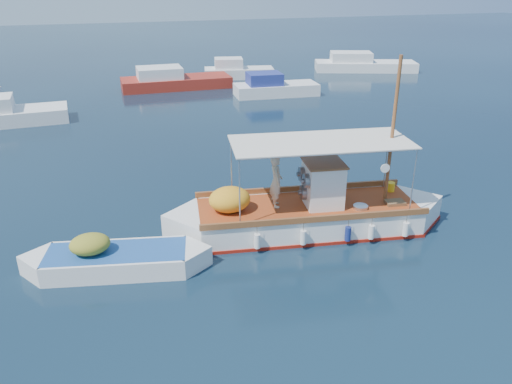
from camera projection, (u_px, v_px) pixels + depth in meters
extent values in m
plane|color=black|center=(286.00, 229.00, 16.82)|extent=(160.00, 160.00, 0.00)
cube|color=white|center=(307.00, 219.00, 16.72)|extent=(7.46, 3.36, 1.06)
cube|color=white|center=(199.00, 228.00, 16.19)|extent=(2.38, 2.38, 1.06)
cube|color=white|center=(408.00, 212.00, 17.24)|extent=(2.38, 2.38, 1.06)
cube|color=maroon|center=(307.00, 228.00, 16.84)|extent=(7.57, 3.45, 0.17)
cube|color=#973B17|center=(308.00, 206.00, 16.51)|extent=(7.44, 3.17, 0.06)
cube|color=brown|center=(299.00, 188.00, 17.56)|extent=(7.25, 1.09, 0.19)
cube|color=brown|center=(318.00, 219.00, 15.37)|extent=(7.25, 1.09, 0.19)
cube|color=white|center=(323.00, 184.00, 16.28)|extent=(1.31, 1.39, 1.44)
cube|color=brown|center=(324.00, 163.00, 15.98)|extent=(1.42, 1.50, 0.06)
cylinder|color=slate|center=(307.00, 181.00, 15.80)|extent=(0.27, 0.50, 0.48)
cylinder|color=slate|center=(302.00, 174.00, 16.35)|extent=(0.27, 0.50, 0.48)
cylinder|color=slate|center=(304.00, 192.00, 16.29)|extent=(0.27, 0.50, 0.48)
cylinder|color=brown|center=(393.00, 132.00, 15.93)|extent=(0.13, 0.13, 4.80)
cylinder|color=brown|center=(369.00, 144.00, 15.97)|extent=(1.72, 0.31, 0.08)
cylinder|color=silver|center=(231.00, 168.00, 16.67)|extent=(0.05, 0.05, 2.16)
cylinder|color=silver|center=(240.00, 193.00, 14.76)|extent=(0.05, 0.05, 2.16)
cylinder|color=silver|center=(386.00, 159.00, 17.47)|extent=(0.05, 0.05, 2.16)
cylinder|color=silver|center=(413.00, 182.00, 15.56)|extent=(0.05, 0.05, 2.16)
cube|color=beige|center=(321.00, 142.00, 15.67)|extent=(5.93, 3.06, 0.04)
ellipsoid|color=orange|center=(230.00, 199.00, 15.96)|extent=(1.49, 1.32, 0.81)
cube|color=yellow|center=(339.00, 191.00, 17.09)|extent=(0.26, 0.20, 0.38)
cylinder|color=yellow|center=(391.00, 187.00, 17.51)|extent=(0.32, 0.32, 0.33)
cube|color=brown|center=(395.00, 203.00, 16.56)|extent=(0.68, 0.51, 0.12)
cylinder|color=#B2B2B2|center=(361.00, 207.00, 16.24)|extent=(0.54, 0.54, 0.12)
cylinder|color=white|center=(385.00, 168.00, 15.27)|extent=(0.29, 0.07, 0.29)
cylinder|color=white|center=(257.00, 241.00, 15.18)|extent=(0.22, 0.22, 0.46)
cylinder|color=navy|center=(348.00, 234.00, 15.60)|extent=(0.22, 0.22, 0.46)
cylinder|color=white|center=(406.00, 229.00, 15.89)|extent=(0.22, 0.22, 0.46)
imported|color=beige|center=(276.00, 181.00, 16.10)|extent=(0.52, 0.70, 1.73)
cube|color=white|center=(117.00, 263.00, 14.43)|extent=(4.19, 2.29, 0.77)
cube|color=white|center=(47.00, 267.00, 14.24)|extent=(1.52, 1.52, 0.77)
cube|color=white|center=(186.00, 259.00, 14.62)|extent=(1.52, 1.52, 0.77)
cube|color=#1F4C90|center=(116.00, 252.00, 14.28)|extent=(4.15, 2.12, 0.04)
ellipsoid|color=olive|center=(90.00, 244.00, 14.09)|extent=(1.29, 1.13, 0.57)
cube|color=silver|center=(10.00, 118.00, 28.46)|extent=(6.45, 2.76, 1.00)
cube|color=maroon|center=(177.00, 84.00, 37.29)|extent=(8.02, 2.86, 1.00)
cube|color=silver|center=(160.00, 73.00, 36.59)|extent=(3.22, 2.40, 0.80)
cube|color=silver|center=(276.00, 91.00, 35.07)|extent=(5.91, 2.57, 1.00)
cube|color=navy|center=(264.00, 79.00, 34.52)|extent=(2.43, 2.01, 0.80)
cube|color=silver|center=(365.00, 67.00, 43.84)|extent=(9.04, 5.22, 1.00)
cube|color=silver|center=(351.00, 57.00, 43.51)|extent=(3.99, 3.20, 0.80)
cube|color=silver|center=(239.00, 74.00, 40.88)|extent=(5.84, 3.00, 1.00)
cube|color=silver|center=(229.00, 63.00, 40.44)|extent=(2.51, 2.09, 0.80)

